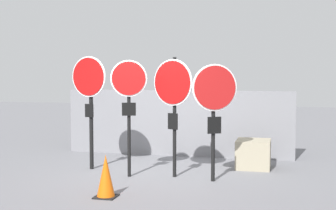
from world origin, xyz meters
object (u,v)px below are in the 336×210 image
stop_sign_1 (129,92)px  stop_sign_0 (89,90)px  stop_sign_2 (173,92)px  traffic_cone_0 (106,176)px  storage_crate (253,154)px  stop_sign_3 (214,98)px

stop_sign_1 → stop_sign_0: bearing=136.0°
stop_sign_1 → stop_sign_2: size_ratio=0.98×
stop_sign_0 → stop_sign_2: 1.89m
stop_sign_1 → traffic_cone_0: size_ratio=3.25×
storage_crate → stop_sign_2: bearing=-138.7°
stop_sign_3 → traffic_cone_0: stop_sign_3 is taller
stop_sign_1 → stop_sign_3: stop_sign_1 is taller
stop_sign_1 → traffic_cone_0: (0.11, -1.50, -1.31)m
stop_sign_3 → stop_sign_0: bearing=140.2°
stop_sign_0 → traffic_cone_0: 2.65m
stop_sign_2 → stop_sign_3: size_ratio=1.06×
traffic_cone_0 → stop_sign_2: bearing=67.0°
stop_sign_3 → traffic_cone_0: (-1.55, -1.51, -1.21)m
stop_sign_3 → storage_crate: bearing=37.0°
stop_sign_0 → stop_sign_2: bearing=4.7°
traffic_cone_0 → stop_sign_1: bearing=94.3°
stop_sign_1 → stop_sign_3: (1.66, 0.01, -0.09)m
stop_sign_2 → stop_sign_3: stop_sign_2 is taller
stop_sign_0 → stop_sign_1: size_ratio=1.04×
stop_sign_2 → storage_crate: bearing=63.3°
stop_sign_3 → storage_crate: 2.02m
stop_sign_2 → stop_sign_1: bearing=-145.2°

